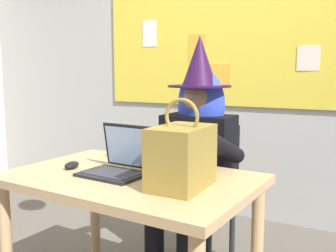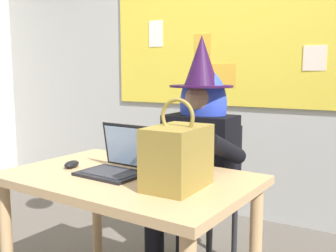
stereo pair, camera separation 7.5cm
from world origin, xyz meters
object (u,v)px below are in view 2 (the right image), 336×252
Objects in this scene: desk_main at (128,196)px; person_costumed at (196,146)px; handbag at (177,156)px; laptop at (117,163)px; chair_at_desk at (205,187)px; computer_mouse at (72,164)px.

desk_main is 0.63m from person_costumed.
handbag is (0.24, -0.67, 0.09)m from person_costumed.
desk_main is at bearing 2.75° from laptop.
handbag is at bearing -11.31° from desk_main.
person_costumed is 3.83× the size of handbag.
chair_at_desk is 0.31m from person_costumed.
handbag is at bearing 20.68° from chair_at_desk.
chair_at_desk is at bearing 106.73° from handbag.
computer_mouse is (-0.39, -0.76, 0.26)m from chair_at_desk.
laptop reaches higher than desk_main.
handbag reaches higher than laptop.
computer_mouse is at bearing -23.38° from chair_at_desk.
person_costumed is at bearing 1.46° from chair_at_desk.
handbag reaches higher than chair_at_desk.
laptop is at bearing 170.37° from handbag.
handbag is (0.30, -0.06, 0.24)m from desk_main.
laptop is 3.03× the size of computer_mouse.
person_costumed reaches higher than handbag.
chair_at_desk reaches higher than computer_mouse.
handbag reaches higher than desk_main.
laptop is (-0.06, 0.00, 0.16)m from desk_main.
chair_at_desk reaches higher than desk_main.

